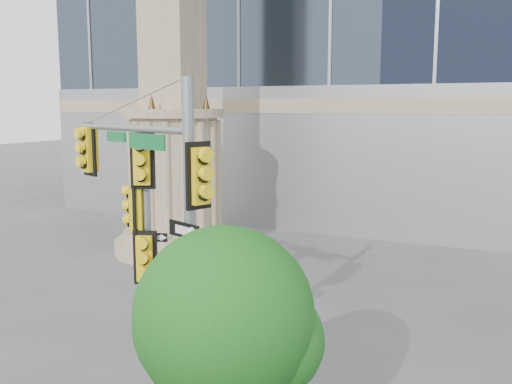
% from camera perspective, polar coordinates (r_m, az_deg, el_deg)
% --- Properties ---
extents(monument, '(4.40, 4.40, 16.60)m').
position_cam_1_polar(monument, '(20.25, -8.23, 9.42)').
color(monument, gray).
rests_on(monument, ground).
extents(main_signal_pole, '(4.22, 1.96, 5.71)m').
position_cam_1_polar(main_signal_pole, '(11.11, -9.85, -0.13)').
color(main_signal_pole, slate).
rests_on(main_signal_pole, ground).
extents(secondary_signal_pole, '(0.89, 0.64, 4.73)m').
position_cam_1_polar(secondary_signal_pole, '(12.43, -11.20, -2.80)').
color(secondary_signal_pole, slate).
rests_on(secondary_signal_pole, ground).
extents(street_tree, '(2.39, 2.33, 3.72)m').
position_cam_1_polar(street_tree, '(7.46, -2.81, -13.08)').
color(street_tree, gray).
rests_on(street_tree, ground).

